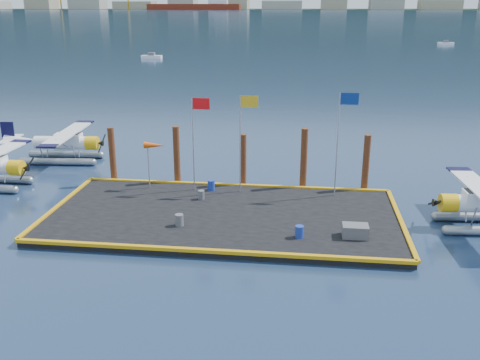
% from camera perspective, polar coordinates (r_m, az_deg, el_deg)
% --- Properties ---
extents(ground, '(4000.00, 4000.00, 0.00)m').
position_cam_1_polar(ground, '(31.17, -1.75, -4.22)').
color(ground, navy).
rests_on(ground, ground).
extents(dock, '(20.00, 10.00, 0.40)m').
position_cam_1_polar(dock, '(31.09, -1.75, -3.88)').
color(dock, black).
rests_on(dock, ground).
extents(dock_bumpers, '(20.25, 10.25, 0.18)m').
position_cam_1_polar(dock_bumpers, '(30.98, -1.76, -3.39)').
color(dock_bumpers, '#CC910C').
rests_on(dock_bumpers, dock).
extents(far_backdrop, '(3050.00, 2050.00, 810.00)m').
position_cam_1_polar(far_backdrop, '(1781.56, 15.35, 17.77)').
color(far_backdrop, black).
rests_on(far_backdrop, ground).
extents(seaplane_c, '(8.03, 8.85, 3.14)m').
position_cam_1_polar(seaplane_c, '(44.26, -18.21, 3.60)').
color(seaplane_c, gray).
rests_on(seaplane_c, ground).
extents(drum_0, '(0.40, 0.40, 0.56)m').
position_cam_1_polar(drum_0, '(33.14, -4.16, -1.59)').
color(drum_0, '#515155').
rests_on(drum_0, dock).
extents(drum_1, '(0.45, 0.45, 0.64)m').
position_cam_1_polar(drum_1, '(27.95, 6.35, -5.50)').
color(drum_1, navy).
rests_on(drum_1, dock).
extents(drum_3, '(0.46, 0.46, 0.65)m').
position_cam_1_polar(drum_3, '(29.38, -6.49, -4.26)').
color(drum_3, '#515155').
rests_on(drum_3, dock).
extents(drum_5, '(0.47, 0.47, 0.67)m').
position_cam_1_polar(drum_5, '(34.67, -3.08, -0.56)').
color(drum_5, navy).
rests_on(drum_5, dock).
extents(crate, '(1.33, 0.89, 0.66)m').
position_cam_1_polar(crate, '(28.47, 12.19, -5.33)').
color(crate, '#515155').
rests_on(crate, dock).
extents(flagpole_red, '(1.14, 0.08, 6.00)m').
position_cam_1_polar(flagpole_red, '(33.78, -4.71, 5.36)').
color(flagpole_red, '#9C9CA4').
rests_on(flagpole_red, dock).
extents(flagpole_yellow, '(1.14, 0.08, 6.20)m').
position_cam_1_polar(flagpole_yellow, '(33.29, 0.37, 5.43)').
color(flagpole_yellow, '#9C9CA4').
rests_on(flagpole_yellow, dock).
extents(flagpole_blue, '(1.14, 0.08, 6.50)m').
position_cam_1_polar(flagpole_blue, '(33.11, 10.77, 5.34)').
color(flagpole_blue, '#9C9CA4').
rests_on(flagpole_blue, dock).
extents(windsock, '(1.40, 0.44, 3.12)m').
position_cam_1_polar(windsock, '(34.71, -9.09, 3.56)').
color(windsock, '#9C9CA4').
rests_on(windsock, dock).
extents(piling_0, '(0.44, 0.44, 4.00)m').
position_cam_1_polar(piling_0, '(37.57, -13.44, 2.48)').
color(piling_0, '#422113').
rests_on(piling_0, ground).
extents(piling_1, '(0.44, 0.44, 4.20)m').
position_cam_1_polar(piling_1, '(36.24, -6.76, 2.45)').
color(piling_1, '#422113').
rests_on(piling_1, ground).
extents(piling_2, '(0.44, 0.44, 3.80)m').
position_cam_1_polar(piling_2, '(35.51, 0.33, 1.91)').
color(piling_2, '#422113').
rests_on(piling_2, ground).
extents(piling_3, '(0.44, 0.44, 4.30)m').
position_cam_1_polar(piling_3, '(35.22, 6.81, 2.06)').
color(piling_3, '#422113').
rests_on(piling_3, ground).
extents(piling_4, '(0.44, 0.44, 4.00)m').
position_cam_1_polar(piling_4, '(35.50, 13.27, 1.57)').
color(piling_4, '#422113').
rests_on(piling_4, ground).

